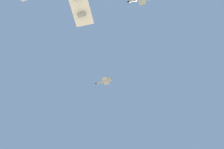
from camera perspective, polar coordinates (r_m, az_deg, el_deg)
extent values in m
cylinder|color=gray|center=(156.49, -7.44, 14.37)|extent=(5.83, 5.26, 3.00)
cone|color=black|center=(155.38, 3.89, 17.32)|extent=(2.50, 2.41, 1.50)
cylinder|color=#999EA3|center=(199.04, -2.00, -1.66)|extent=(11.75, 8.28, 1.50)
cone|color=black|center=(200.90, -4.01, -2.22)|extent=(2.49, 2.34, 1.50)
cube|color=#999EA3|center=(198.54, -1.60, -1.58)|extent=(8.02, 9.11, 0.24)
cube|color=#999EA3|center=(199.43, -0.50, -0.91)|extent=(2.13, 1.46, 2.60)
cube|color=#999EA3|center=(198.01, -0.51, -1.20)|extent=(4.27, 5.12, 0.20)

